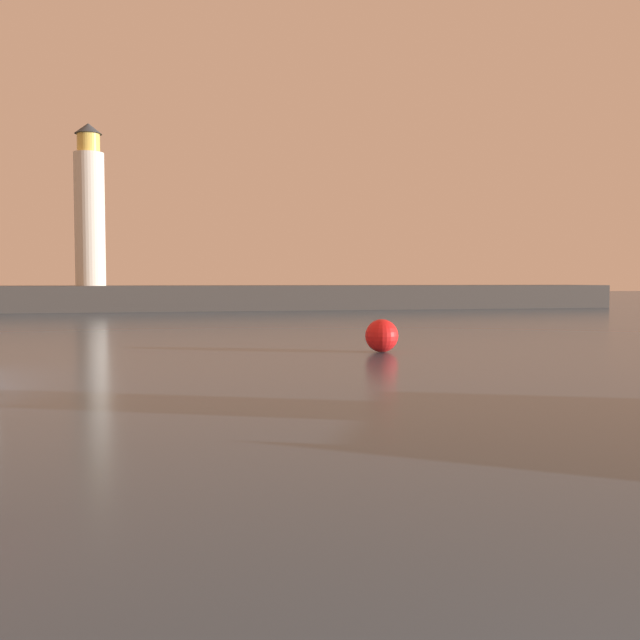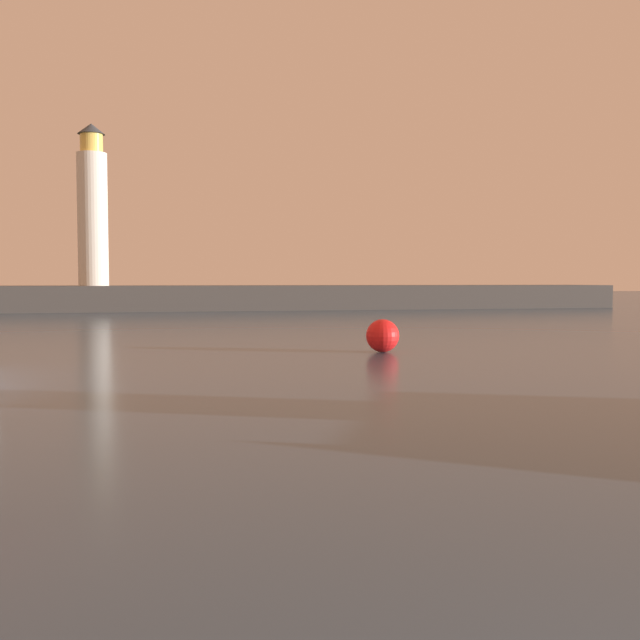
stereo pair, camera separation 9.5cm
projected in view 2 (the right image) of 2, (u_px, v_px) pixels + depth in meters
ground_plane at (230, 338)px, 28.86m from camera, size 220.00×220.00×0.00m
breakwater at (194, 298)px, 56.22m from camera, size 69.51×6.86×1.90m
lighthouse at (93, 209)px, 54.19m from camera, size 2.23×2.23×12.17m
mooring_buoy at (383, 336)px, 22.95m from camera, size 1.06×1.06×1.06m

